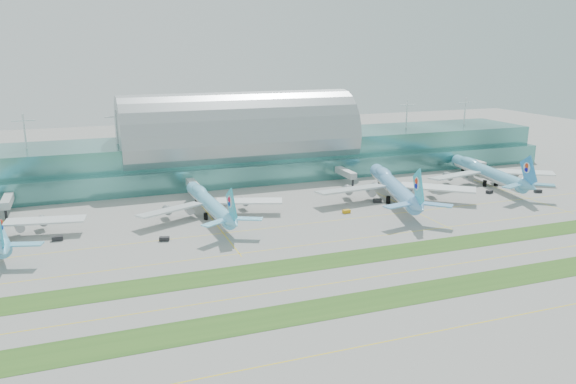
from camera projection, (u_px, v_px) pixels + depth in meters
name	position (u px, v px, depth m)	size (l,w,h in m)	color
ground	(348.00, 261.00, 176.75)	(700.00, 700.00, 0.00)	gray
terminal	(239.00, 148.00, 290.17)	(340.00, 69.10, 36.00)	#3D7A75
grass_strip_near	(394.00, 297.00, 151.30)	(420.00, 12.00, 0.08)	#2D591E
grass_strip_far	(345.00, 259.00, 178.56)	(420.00, 12.00, 0.08)	#2D591E
taxiline_a	(437.00, 331.00, 133.14)	(420.00, 0.35, 0.01)	yellow
taxiline_b	(369.00, 278.00, 164.03)	(420.00, 0.35, 0.01)	yellow
taxiline_c	(325.00, 243.00, 193.10)	(420.00, 0.35, 0.01)	yellow
taxiline_d	(302.00, 224.00, 213.09)	(420.00, 0.35, 0.01)	yellow
airliner_b	(209.00, 202.00, 221.83)	(58.98, 67.02, 18.44)	#70CEF8
airliner_c	(393.00, 185.00, 244.34)	(67.74, 78.40, 21.99)	#6BB0EB
airliner_d	(487.00, 171.00, 273.69)	(64.89, 74.36, 20.52)	#5FAFD2
gse_b	(57.00, 238.00, 195.01)	(3.64, 1.86, 1.60)	black
gse_c	(164.00, 239.00, 194.78)	(3.39, 1.84, 1.44)	black
gse_d	(227.00, 217.00, 219.32)	(4.04, 1.94, 1.59)	black
gse_e	(346.00, 211.00, 227.20)	(3.10, 1.75, 1.39)	#D1920C
gse_f	(377.00, 201.00, 242.43)	(3.54, 1.72, 1.69)	black
gse_g	(489.00, 192.00, 257.70)	(3.17, 2.01, 1.45)	black
gse_h	(538.00, 191.00, 258.81)	(3.32, 1.78, 1.46)	black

